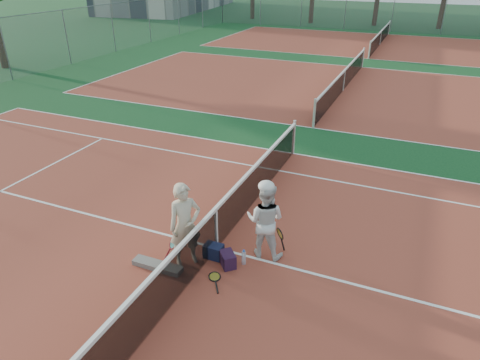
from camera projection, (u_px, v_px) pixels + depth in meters
name	position (u px, v px, depth m)	size (l,w,h in m)	color
ground	(217.00, 248.00, 9.09)	(130.00, 130.00, 0.00)	#103D1B
court_main	(217.00, 248.00, 9.09)	(23.77, 10.97, 0.01)	brown
court_far_a	(343.00, 91.00, 20.12)	(23.77, 10.97, 0.01)	brown
court_far_b	(380.00, 45.00, 31.15)	(23.77, 10.97, 0.01)	brown
net_main	(216.00, 228.00, 8.86)	(0.10, 10.98, 1.02)	black
net_far_a	(344.00, 80.00, 19.89)	(0.10, 10.98, 1.02)	black
net_far_b	(381.00, 38.00, 30.92)	(0.10, 10.98, 1.02)	black
fence_back	(393.00, 13.00, 36.19)	(32.00, 0.06, 3.00)	slate
player_a	(185.00, 225.00, 8.29)	(0.64, 0.42, 1.77)	#C4B598
player_b	(265.00, 220.00, 8.55)	(0.80, 0.62, 1.64)	silver
racket_red	(174.00, 249.00, 8.65)	(0.34, 0.27, 0.52)	maroon
racket_black_held	(280.00, 240.00, 8.85)	(0.19, 0.27, 0.59)	black
racket_spare	(215.00, 277.00, 8.25)	(0.60, 0.27, 0.03)	black
sports_bag_navy	(214.00, 251.00, 8.75)	(0.38, 0.26, 0.30)	black
sports_bag_purple	(228.00, 259.00, 8.51)	(0.37, 0.25, 0.30)	black
net_cover_canvas	(158.00, 266.00, 8.48)	(1.05, 0.24, 0.11)	#64605B
water_bottle	(244.00, 258.00, 8.56)	(0.09, 0.09, 0.30)	silver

